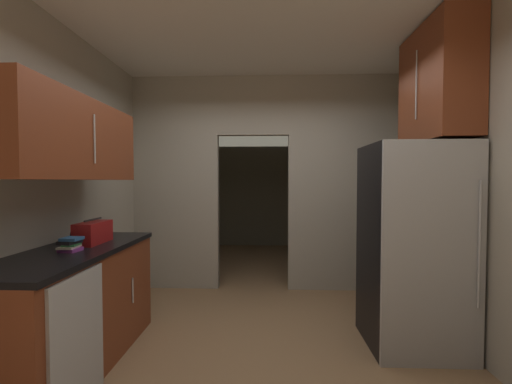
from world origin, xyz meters
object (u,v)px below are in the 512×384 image
(dishwasher, at_px, (78,343))
(refrigerator, at_px, (413,246))
(book_stack, at_px, (70,244))
(boombox, at_px, (93,233))

(dishwasher, bearing_deg, refrigerator, 20.46)
(dishwasher, distance_m, book_stack, 0.72)
(refrigerator, bearing_deg, boombox, -175.37)
(dishwasher, bearing_deg, boombox, 111.73)
(refrigerator, distance_m, book_stack, 2.77)
(refrigerator, distance_m, boombox, 2.73)
(dishwasher, height_order, boombox, boombox)
(refrigerator, distance_m, dishwasher, 2.65)
(dishwasher, xyz_separation_m, book_stack, (-0.28, 0.39, 0.54))
(book_stack, bearing_deg, refrigerator, 10.96)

